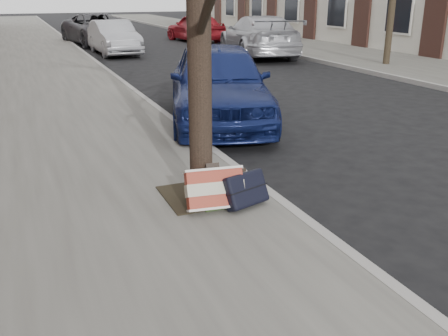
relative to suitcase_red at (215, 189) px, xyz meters
name	(u,v)px	position (x,y,z in m)	size (l,w,h in m)	color
ground	(417,218)	(2.01, -0.79, -0.35)	(120.00, 120.00, 0.00)	black
near_sidewalk	(16,61)	(-1.69, 14.21, -0.29)	(5.00, 70.00, 0.12)	slate
far_sidewalk	(307,47)	(9.81, 14.21, -0.29)	(4.00, 70.00, 0.12)	#66655D
dirt_patch	(202,195)	(0.01, 0.41, -0.22)	(0.85, 0.85, 0.01)	black
suitcase_red	(215,189)	(0.00, 0.00, 0.00)	(0.59, 0.16, 0.42)	maroon
suitcase_navy	(245,189)	(0.32, -0.05, -0.03)	(0.50, 0.16, 0.36)	black
car_near_front	(218,83)	(1.62, 3.91, 0.38)	(1.71, 4.25, 1.45)	navy
car_near_mid	(114,38)	(1.89, 15.33, 0.29)	(1.34, 3.85, 1.27)	#A2A3AA
car_near_back	(98,29)	(1.95, 19.34, 0.35)	(2.31, 5.01, 1.39)	#38383D
car_far_front	(259,36)	(6.73, 12.62, 0.40)	(2.08, 5.12, 1.49)	#ABADB3
car_far_back	(195,27)	(6.56, 19.20, 0.32)	(1.57, 3.91, 1.33)	maroon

